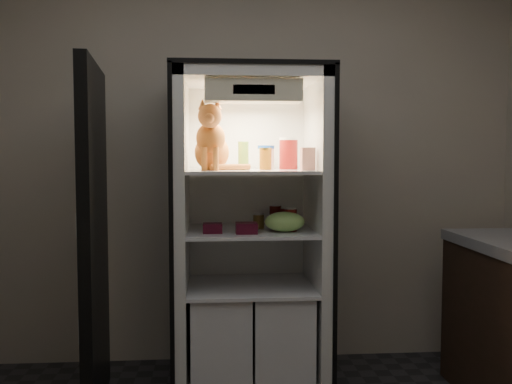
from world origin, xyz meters
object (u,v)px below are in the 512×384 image
(cream_carton, at_px, (308,159))
(soda_can_a, at_px, (275,216))
(refrigerator, at_px, (250,253))
(pepper_jar, at_px, (288,153))
(soda_can_c, at_px, (291,220))
(grape_bag, at_px, (285,222))
(mayo_tub, at_px, (266,157))
(berry_box_left, at_px, (213,228))
(berry_box_right, at_px, (246,228))
(salsa_jar, at_px, (265,159))
(condiment_jar, at_px, (259,221))
(tabby_cat, at_px, (211,144))
(parmesan_shaker, at_px, (243,155))
(soda_can_b, at_px, (286,218))

(cream_carton, relative_size, soda_can_a, 0.95)
(refrigerator, xyz_separation_m, pepper_jar, (0.23, 0.01, 0.59))
(soda_can_c, bearing_deg, soda_can_a, 111.75)
(refrigerator, xyz_separation_m, grape_bag, (0.19, -0.17, 0.21))
(mayo_tub, relative_size, berry_box_left, 1.34)
(berry_box_left, bearing_deg, berry_box_right, -10.50)
(grape_bag, bearing_deg, berry_box_right, -167.20)
(salsa_jar, bearing_deg, pepper_jar, 29.40)
(soda_can_c, relative_size, grape_bag, 0.57)
(refrigerator, distance_m, soda_can_c, 0.35)
(condiment_jar, bearing_deg, soda_can_c, -37.65)
(mayo_tub, xyz_separation_m, cream_carton, (0.20, -0.31, -0.01))
(pepper_jar, distance_m, berry_box_left, 0.65)
(cream_carton, xyz_separation_m, soda_can_a, (-0.15, 0.24, -0.35))
(salsa_jar, distance_m, soda_can_c, 0.38)
(soda_can_a, bearing_deg, refrigerator, -172.49)
(cream_carton, distance_m, berry_box_left, 0.66)
(salsa_jar, xyz_separation_m, grape_bag, (0.10, -0.10, -0.36))
(tabby_cat, height_order, pepper_jar, tabby_cat)
(parmesan_shaker, distance_m, condiment_jar, 0.40)
(cream_carton, bearing_deg, parmesan_shaker, 146.41)
(salsa_jar, distance_m, berry_box_left, 0.51)
(parmesan_shaker, xyz_separation_m, cream_carton, (0.35, -0.23, -0.02))
(soda_can_b, bearing_deg, soda_can_a, 135.45)
(soda_can_b, height_order, soda_can_c, soda_can_c)
(refrigerator, distance_m, soda_can_a, 0.27)
(refrigerator, bearing_deg, soda_can_b, -9.53)
(mayo_tub, xyz_separation_m, pepper_jar, (0.13, -0.08, 0.02))
(refrigerator, height_order, salsa_jar, refrigerator)
(soda_can_a, relative_size, condiment_jar, 1.47)
(pepper_jar, xyz_separation_m, soda_can_c, (-0.01, -0.16, -0.38))
(soda_can_a, relative_size, grape_bag, 0.59)
(mayo_tub, relative_size, cream_carton, 1.12)
(refrigerator, relative_size, soda_can_a, 13.98)
(mayo_tub, height_order, condiment_jar, mayo_tub)
(tabby_cat, distance_m, grape_bag, 0.61)
(tabby_cat, height_order, salsa_jar, tabby_cat)
(grape_bag, bearing_deg, mayo_tub, 106.86)
(soda_can_c, height_order, grape_bag, soda_can_c)
(salsa_jar, distance_m, berry_box_right, 0.43)
(berry_box_right, bearing_deg, condiment_jar, 67.66)
(berry_box_right, bearing_deg, parmesan_shaker, 90.81)
(refrigerator, height_order, soda_can_c, refrigerator)
(mayo_tub, bearing_deg, pepper_jar, -33.40)
(soda_can_a, bearing_deg, soda_can_b, -44.55)
(refrigerator, height_order, tabby_cat, refrigerator)
(refrigerator, xyz_separation_m, salsa_jar, (0.09, -0.07, 0.56))
(soda_can_b, xyz_separation_m, berry_box_right, (-0.25, -0.19, -0.03))
(condiment_jar, bearing_deg, parmesan_shaker, 161.76)
(pepper_jar, bearing_deg, soda_can_b, -111.46)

